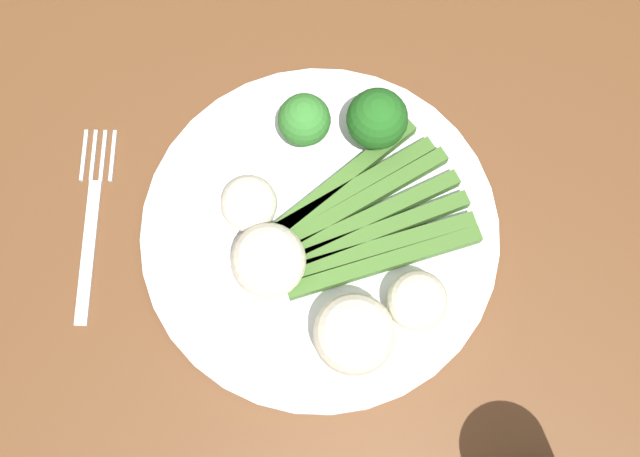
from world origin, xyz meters
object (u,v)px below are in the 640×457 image
object	(u,v)px
cauliflower_near_fork	(249,203)
cauliflower_back	(354,334)
broccoli_left	(377,119)
cauliflower_outer_edge	(268,261)
dining_table	(343,237)
asparagus_bundle	(365,220)
broccoli_near_center	(304,120)
cauliflower_right	(417,301)
plate	(320,233)
fork	(92,221)

from	to	relation	value
cauliflower_near_fork	cauliflower_back	xyz separation A→B (m)	(0.09, -0.09, 0.01)
broccoli_left	cauliflower_outer_edge	distance (m)	0.14
dining_table	cauliflower_near_fork	bearing A→B (deg)	-165.96
asparagus_bundle	broccoli_left	bearing A→B (deg)	57.52
cauliflower_outer_edge	cauliflower_back	bearing A→B (deg)	-33.28
cauliflower_outer_edge	broccoli_near_center	bearing A→B (deg)	84.94
cauliflower_outer_edge	cauliflower_right	world-z (taller)	cauliflower_outer_edge
asparagus_bundle	cauliflower_right	world-z (taller)	cauliflower_right
plate	cauliflower_outer_edge	distance (m)	0.06
dining_table	cauliflower_back	bearing A→B (deg)	-80.58
cauliflower_near_fork	asparagus_bundle	bearing A→B (deg)	2.56
dining_table	broccoli_left	xyz separation A→B (m)	(0.01, 0.06, 0.14)
dining_table	cauliflower_near_fork	distance (m)	0.15
broccoli_left	cauliflower_right	distance (m)	0.14
broccoli_near_center	fork	bearing A→B (deg)	-150.11
broccoli_left	cauliflower_right	size ratio (longest dim) A/B	1.29
cauliflower_near_fork	cauliflower_right	distance (m)	0.15
dining_table	broccoli_near_center	bearing A→B (deg)	128.35
broccoli_left	fork	size ratio (longest dim) A/B	0.36
dining_table	cauliflower_outer_edge	distance (m)	0.16
dining_table	broccoli_left	distance (m)	0.15
cauliflower_right	broccoli_left	bearing A→B (deg)	108.94
dining_table	cauliflower_right	xyz separation A→B (m)	(0.06, -0.08, 0.13)
broccoli_left	cauliflower_right	world-z (taller)	broccoli_left
fork	cauliflower_right	bearing A→B (deg)	-104.76
plate	cauliflower_right	size ratio (longest dim) A/B	6.21
cauliflower_outer_edge	fork	distance (m)	0.16
cauliflower_outer_edge	cauliflower_back	world-z (taller)	cauliflower_back
broccoli_left	cauliflower_near_fork	world-z (taller)	broccoli_left
dining_table	fork	bearing A→B (deg)	-168.80
cauliflower_near_fork	cauliflower_back	world-z (taller)	cauliflower_back
cauliflower_outer_edge	cauliflower_near_fork	size ratio (longest dim) A/B	1.28
broccoli_near_center	dining_table	bearing A→B (deg)	-51.65
plate	broccoli_left	world-z (taller)	broccoli_left
asparagus_bundle	cauliflower_back	world-z (taller)	cauliflower_back
dining_table	broccoli_left	world-z (taller)	broccoli_left
asparagus_bundle	cauliflower_back	size ratio (longest dim) A/B	2.90
broccoli_near_center	cauliflower_back	bearing A→B (deg)	-69.69
fork	broccoli_near_center	bearing A→B (deg)	-67.08
cauliflower_near_fork	cauliflower_right	bearing A→B (deg)	-23.09
cauliflower_near_fork	fork	world-z (taller)	cauliflower_near_fork
asparagus_bundle	broccoli_left	distance (m)	0.08
asparagus_bundle	cauliflower_right	bearing A→B (deg)	-87.56
dining_table	plate	bearing A→B (deg)	-124.99
broccoli_left	cauliflower_outer_edge	xyz separation A→B (m)	(-0.07, -0.12, -0.01)
dining_table	asparagus_bundle	size ratio (longest dim) A/B	8.41
cauliflower_right	fork	bearing A→B (deg)	172.21
asparagus_bundle	plate	bearing A→B (deg)	164.80
broccoli_near_center	fork	xyz separation A→B (m)	(-0.16, -0.09, -0.04)
dining_table	cauliflower_right	bearing A→B (deg)	-51.31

